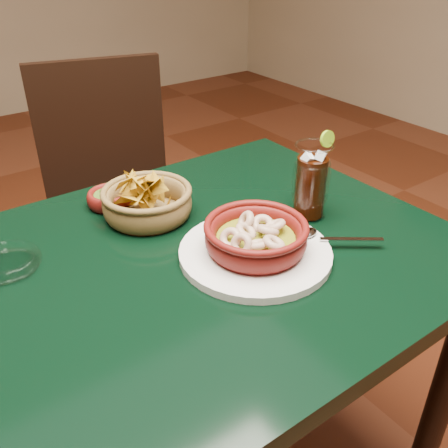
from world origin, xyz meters
TOP-DOWN VIEW (x-y plane):
  - dining_table at (0.00, 0.00)m, footprint 1.20×0.80m
  - dining_chair at (0.22, 0.71)m, footprint 0.54×0.54m
  - shrimp_plate at (0.18, -0.07)m, footprint 0.37×0.30m
  - chip_basket at (0.08, 0.19)m, footprint 0.23×0.23m
  - guacamole_ramekin at (0.04, 0.28)m, footprint 0.12×0.12m
  - cola_drink at (0.37, -0.02)m, footprint 0.17×0.17m
  - glass_ashtray at (-0.22, 0.17)m, footprint 0.13×0.13m

SIDE VIEW (x-z plane):
  - dining_chair at x=0.22m, z-range 0.05..1.00m
  - dining_table at x=0.00m, z-range 0.28..1.03m
  - glass_ashtray at x=-0.22m, z-range 0.75..0.78m
  - guacamole_ramekin at x=0.04m, z-range 0.75..0.79m
  - shrimp_plate at x=0.18m, z-range 0.74..0.83m
  - chip_basket at x=0.08m, z-range 0.72..0.85m
  - cola_drink at x=0.37m, z-range 0.74..0.93m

